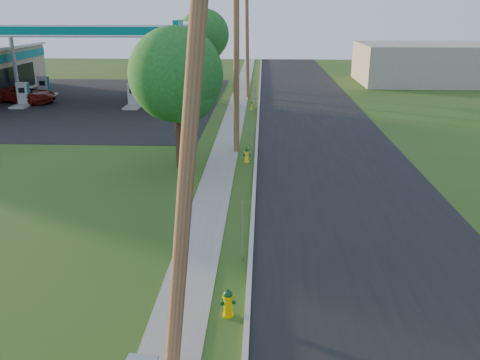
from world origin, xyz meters
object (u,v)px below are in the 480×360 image
Objects in this scene: price_pylon at (179,44)px; utility_pole_mid at (236,60)px; fuel_pump_se at (145,90)px; utility_pole_far at (247,41)px; hydrant_mid at (247,155)px; fuel_pump_ne at (134,98)px; tree_lot at (205,36)px; hydrant_near at (228,303)px; fuel_pump_sw at (44,89)px; fuel_pump_nw at (24,97)px; utility_pole_near at (187,163)px; car_red at (26,94)px; tree_verge at (178,79)px; hydrant_far at (252,106)px.

utility_pole_mid is at bearing -54.66° from price_pylon.
utility_pole_far is at bearing 6.41° from fuel_pump_se.
hydrant_mid is at bearing -88.18° from utility_pole_far.
fuel_pump_ne reaches higher than hydrant_mid.
hydrant_near is at bearing -82.99° from tree_lot.
fuel_pump_sw is 4.10× the size of hydrant_near.
utility_pole_mid reaches higher than hydrant_near.
fuel_pump_nw is at bearing -138.34° from tree_lot.
fuel_pump_ne and fuel_pump_se have the same top height.
utility_pole_near is at bearing -90.00° from utility_pole_mid.
fuel_pump_sw is 2.64m from car_red.
fuel_pump_sw is 0.47× the size of tree_verge.
price_pylon reaches higher than fuel_pump_se.
utility_pole_mid reaches higher than fuel_pump_sw.
utility_pole_near reaches higher than car_red.
car_red reaches higher than hydrant_near.
hydrant_near is at bearing -78.09° from price_pylon.
fuel_pump_se is 13.40m from price_pylon.
utility_pole_far is 9.84m from fuel_pump_se.
hydrant_mid is at bearing -58.95° from price_pylon.
utility_pole_mid is 12.54× the size of hydrant_near.
fuel_pump_se reaches higher than hydrant_mid.
utility_pole_near is at bearing -60.00° from fuel_pump_nw.
fuel_pump_ne is at bearing 124.40° from utility_pole_mid.
fuel_pump_se is (9.00, 0.00, 0.00)m from fuel_pump_sw.
hydrant_far is at bearing -2.64° from fuel_pump_nw.
fuel_pump_nw is 9.00m from fuel_pump_ne.
utility_pole_mid is at bearing 92.17° from hydrant_near.
utility_pole_far is at bearing -56.51° from car_red.
tree_verge is at bearing -46.42° from fuel_pump_nw.
fuel_pump_sw is 26.57m from hydrant_mid.
utility_pole_far is 20.53m from hydrant_mid.
utility_pole_mid is 3.06× the size of fuel_pump_nw.
tree_verge is at bearing -72.59° from fuel_pump_se.
fuel_pump_sw is 16.21m from tree_lot.
utility_pole_mid reaches higher than fuel_pump_nw.
fuel_pump_sw is at bearing 90.00° from fuel_pump_nw.
fuel_pump_sw is (-17.90, -1.00, -4.08)m from utility_pole_far.
fuel_pump_ne is at bearing 174.86° from hydrant_far.
fuel_pump_ne is 9.57m from car_red.
fuel_pump_ne is at bearing -110.48° from tree_lot.
utility_pole_mid is at bearing -55.60° from fuel_pump_ne.
tree_lot is 27.86m from hydrant_mid.
utility_pole_near is 23.83m from price_pylon.
tree_verge is at bearing -97.05° from utility_pole_far.
fuel_pump_se is at bearing 117.63° from utility_pole_mid.
fuel_pump_nw is (-17.90, 13.00, -4.23)m from utility_pole_mid.
hydrant_far is 0.13× the size of car_red.
utility_pole_far is at bearing 90.00° from utility_pole_near.
price_pylon is 0.91× the size of tree_lot.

